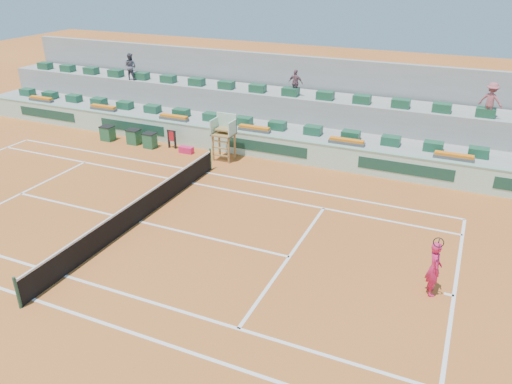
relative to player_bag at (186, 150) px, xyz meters
The scene contains 20 objects.
ground 7.80m from the player_bag, 72.66° to the right, with size 90.00×90.00×0.00m, color #A2511F.
seating_tier_lower 4.02m from the player_bag, 54.51° to the left, with size 36.00×4.00×1.20m, color #989895.
seating_tier_upper 5.50m from the player_bag, 64.44° to the left, with size 36.00×2.40×2.60m, color #989895.
stadium_back_wall 7.16m from the player_bag, 70.21° to the left, with size 36.00×0.40×4.40m, color #989895.
player_bag is the anchor object (origin of this frame).
spectator_left 8.06m from the player_bag, 147.50° to the left, with size 0.79×0.62×1.63m, color #4C4D59.
spectator_mid 7.04m from the player_bag, 43.41° to the left, with size 0.84×0.35×1.44m, color #754E5B.
spectator_right 15.38m from the player_bag, 15.96° to the left, with size 1.10×0.63×1.70m, color #A15057.
court_lines 7.80m from the player_bag, 72.66° to the right, with size 23.89×11.09×0.01m.
tennis_net 7.80m from the player_bag, 72.66° to the right, with size 0.10×11.97×1.10m.
advertising_hoarding 2.61m from the player_bag, 24.22° to the left, with size 36.00×0.34×1.26m.
umpire_chair 2.70m from the player_bag, ahead, with size 1.10×0.90×2.40m.
seat_row_lower 3.54m from the player_bag, 45.43° to the left, with size 32.90×0.60×0.44m.
seat_row_upper 5.53m from the player_bag, 61.38° to the left, with size 32.90×0.60×0.44m.
flower_planters 2.11m from the player_bag, 62.15° to the left, with size 26.80×0.36×0.28m.
drink_cooler_a 2.27m from the player_bag, behind, with size 0.67×0.58×0.84m.
drink_cooler_b 3.46m from the player_bag, behind, with size 0.71×0.61×0.84m.
drink_cooler_c 5.21m from the player_bag, behind, with size 0.73×0.63×0.84m.
towel_rack 1.22m from the player_bag, 163.52° to the left, with size 0.55×0.09×1.03m.
tennis_player 15.50m from the player_bag, 29.30° to the right, with size 0.61×0.94×2.28m.
Camera 1 is at (11.40, -14.10, 9.56)m, focal length 35.00 mm.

